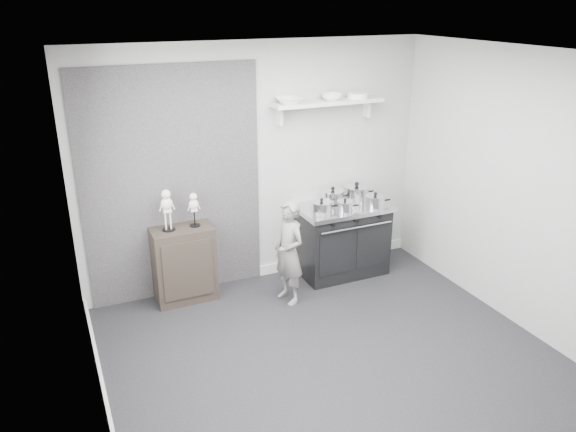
% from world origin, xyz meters
% --- Properties ---
extents(ground, '(4.00, 4.00, 0.00)m').
position_xyz_m(ground, '(0.00, 0.00, 0.00)').
color(ground, black).
rests_on(ground, ground).
extents(room_shell, '(4.02, 3.62, 2.71)m').
position_xyz_m(room_shell, '(-0.09, 0.15, 1.64)').
color(room_shell, '#A4A4A2').
rests_on(room_shell, ground).
extents(wall_shelf, '(1.30, 0.26, 0.24)m').
position_xyz_m(wall_shelf, '(0.80, 1.68, 2.01)').
color(wall_shelf, silver).
rests_on(wall_shelf, room_shell).
extents(stove, '(1.06, 0.66, 0.85)m').
position_xyz_m(stove, '(0.93, 1.48, 0.43)').
color(stove, black).
rests_on(stove, ground).
extents(side_cabinet, '(0.64, 0.37, 0.83)m').
position_xyz_m(side_cabinet, '(-0.94, 1.61, 0.42)').
color(side_cabinet, black).
rests_on(side_cabinet, ground).
extents(child, '(0.36, 0.47, 1.15)m').
position_xyz_m(child, '(0.08, 1.10, 0.58)').
color(child, slate).
rests_on(child, ground).
extents(pot_front_left, '(0.32, 0.24, 0.18)m').
position_xyz_m(pot_front_left, '(0.60, 1.37, 0.92)').
color(pot_front_left, silver).
rests_on(pot_front_left, stove).
extents(pot_back_left, '(0.35, 0.26, 0.21)m').
position_xyz_m(pot_back_left, '(0.85, 1.59, 0.93)').
color(pot_back_left, silver).
rests_on(pot_back_left, stove).
extents(pot_back_right, '(0.38, 0.30, 0.22)m').
position_xyz_m(pot_back_right, '(1.18, 1.60, 0.93)').
color(pot_back_right, silver).
rests_on(pot_back_right, stove).
extents(pot_front_right, '(0.32, 0.23, 0.18)m').
position_xyz_m(pot_front_right, '(1.24, 1.29, 0.92)').
color(pot_front_right, silver).
rests_on(pot_front_right, stove).
extents(pot_front_center, '(0.27, 0.19, 0.16)m').
position_xyz_m(pot_front_center, '(0.85, 1.29, 0.91)').
color(pot_front_center, silver).
rests_on(pot_front_center, stove).
extents(skeleton_full, '(0.14, 0.09, 0.51)m').
position_xyz_m(skeleton_full, '(-1.07, 1.61, 1.09)').
color(skeleton_full, silver).
rests_on(skeleton_full, side_cabinet).
extents(skeleton_torso, '(0.12, 0.08, 0.43)m').
position_xyz_m(skeleton_torso, '(-0.79, 1.61, 1.05)').
color(skeleton_torso, silver).
rests_on(skeleton_torso, side_cabinet).
extents(bowl_large, '(0.27, 0.27, 0.07)m').
position_xyz_m(bowl_large, '(0.33, 1.67, 2.07)').
color(bowl_large, white).
rests_on(bowl_large, wall_shelf).
extents(bowl_small, '(0.23, 0.23, 0.07)m').
position_xyz_m(bowl_small, '(0.85, 1.67, 2.08)').
color(bowl_small, white).
rests_on(bowl_small, wall_shelf).
extents(plate_stack, '(0.23, 0.23, 0.06)m').
position_xyz_m(plate_stack, '(1.17, 1.67, 2.07)').
color(plate_stack, white).
rests_on(plate_stack, wall_shelf).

